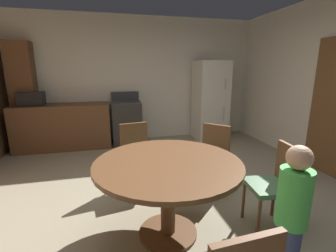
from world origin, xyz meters
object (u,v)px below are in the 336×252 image
at_px(dining_table, 168,176).
at_px(chair_north, 137,151).
at_px(chair_east, 276,181).
at_px(person_child, 292,214).
at_px(microwave, 31,99).
at_px(oven_range, 127,122).
at_px(refrigerator, 210,101).
at_px(chair_northeast, 212,154).

height_order(dining_table, chair_north, chair_north).
xyz_separation_m(chair_east, chair_north, (-1.24, 1.19, 0.00)).
bearing_deg(person_child, microwave, -9.26).
bearing_deg(chair_north, oven_range, 170.17).
xyz_separation_m(microwave, dining_table, (1.97, -3.04, -0.42)).
distance_m(refrigerator, person_child, 3.86).
relative_size(refrigerator, microwave, 4.00).
bearing_deg(microwave, person_child, -54.46).
bearing_deg(chair_northeast, chair_north, -61.90).
bearing_deg(chair_north, person_child, 17.15).
distance_m(chair_north, person_child, 2.00).
bearing_deg(chair_northeast, oven_range, -111.02).
distance_m(microwave, dining_table, 3.64).
distance_m(chair_northeast, person_child, 1.47).
bearing_deg(oven_range, microwave, -179.88).
height_order(dining_table, chair_northeast, chair_northeast).
height_order(microwave, chair_northeast, microwave).
xyz_separation_m(refrigerator, dining_table, (-1.71, -2.99, -0.27)).
xyz_separation_m(refrigerator, person_child, (-0.98, -3.72, -0.30)).
xyz_separation_m(chair_north, person_child, (0.90, -1.78, 0.08)).
relative_size(oven_range, chair_north, 1.26).
bearing_deg(person_child, dining_table, 0.00).
relative_size(chair_east, chair_north, 1.00).
distance_m(chair_northeast, chair_north, 1.01).
distance_m(oven_range, dining_table, 3.05).
bearing_deg(oven_range, person_child, -76.57).
xyz_separation_m(dining_table, chair_north, (-0.18, 1.06, -0.11)).
xyz_separation_m(microwave, person_child, (2.69, -3.77, -0.45)).
bearing_deg(dining_table, chair_east, -7.34).
distance_m(refrigerator, microwave, 3.68).
height_order(oven_range, chair_north, oven_range).
bearing_deg(person_child, chair_east, -74.64).
relative_size(chair_northeast, chair_north, 1.00).
distance_m(microwave, chair_north, 2.72).
height_order(chair_east, chair_northeast, same).
relative_size(oven_range, person_child, 1.01).
bearing_deg(microwave, dining_table, -57.08).
xyz_separation_m(refrigerator, chair_northeast, (-0.93, -2.25, -0.38)).
distance_m(oven_range, person_child, 3.88).
bearing_deg(chair_northeast, chair_east, 64.57).
distance_m(oven_range, chair_north, 1.99).
xyz_separation_m(dining_table, chair_east, (1.06, -0.14, -0.11)).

